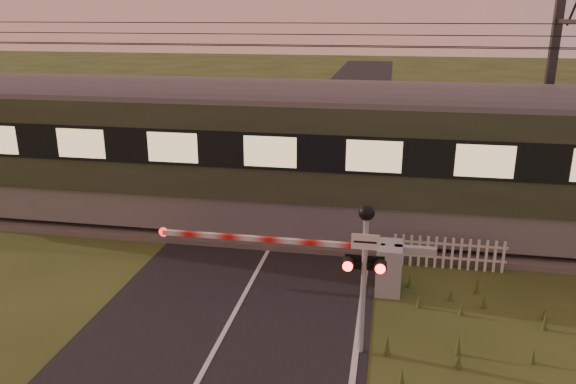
% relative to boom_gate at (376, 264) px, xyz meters
% --- Properties ---
extents(ground, '(160.00, 160.00, 0.00)m').
position_rel_boom_gate_xyz_m(ground, '(-3.03, -3.10, -0.66)').
color(ground, '#303D17').
rests_on(ground, ground).
extents(road, '(6.00, 140.00, 0.03)m').
position_rel_boom_gate_xyz_m(road, '(-3.01, -3.34, -0.65)').
color(road, black).
rests_on(road, ground).
extents(track_bed, '(140.00, 3.40, 0.39)m').
position_rel_boom_gate_xyz_m(track_bed, '(-3.03, 3.40, -0.59)').
color(track_bed, '#47423D').
rests_on(track_bed, ground).
extents(overhead_wires, '(120.00, 0.62, 0.62)m').
position_rel_boom_gate_xyz_m(overhead_wires, '(-3.03, 3.40, 5.07)').
color(overhead_wires, black).
rests_on(overhead_wires, ground).
extents(boom_gate, '(6.82, 0.91, 1.21)m').
position_rel_boom_gate_xyz_m(boom_gate, '(0.00, 0.00, 0.00)').
color(boom_gate, gray).
rests_on(boom_gate, ground).
extents(crossing_signal, '(0.78, 0.34, 3.07)m').
position_rel_boom_gate_xyz_m(crossing_signal, '(-0.19, -2.73, 1.45)').
color(crossing_signal, gray).
rests_on(crossing_signal, ground).
extents(picket_fence, '(2.94, 0.07, 0.86)m').
position_rel_boom_gate_xyz_m(picket_fence, '(1.80, 1.50, -0.22)').
color(picket_fence, silver).
rests_on(picket_fence, ground).
extents(catenary_mast, '(0.24, 2.47, 7.68)m').
position_rel_boom_gate_xyz_m(catenary_mast, '(4.74, 5.63, 3.32)').
color(catenary_mast, '#2D2D30').
rests_on(catenary_mast, ground).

